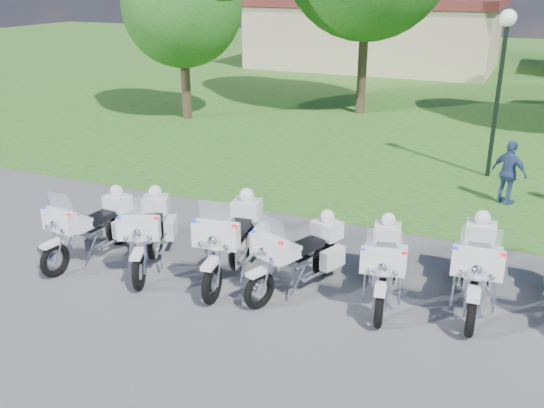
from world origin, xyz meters
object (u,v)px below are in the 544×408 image
at_px(motorcycle_5, 477,265).
at_px(bystander_c, 509,173).
at_px(motorcycle_0, 92,226).
at_px(lamp_post, 503,54).
at_px(motorcycle_2, 233,238).
at_px(motorcycle_1, 149,231).
at_px(motorcycle_4, 384,263).
at_px(motorcycle_3, 300,254).

distance_m(motorcycle_5, bystander_c, 5.37).
relative_size(motorcycle_0, lamp_post, 0.52).
distance_m(motorcycle_2, bystander_c, 7.52).
relative_size(motorcycle_0, motorcycle_1, 1.02).
xyz_separation_m(motorcycle_0, motorcycle_1, (1.22, 0.19, 0.03)).
bearing_deg(motorcycle_5, bystander_c, -95.40).
distance_m(motorcycle_1, motorcycle_4, 4.50).
distance_m(motorcycle_0, motorcycle_1, 1.24).
xyz_separation_m(motorcycle_2, lamp_post, (3.79, 8.23, 2.63)).
distance_m(motorcycle_0, motorcycle_5, 7.26).
xyz_separation_m(motorcycle_5, lamp_post, (-0.47, 7.50, 2.65)).
bearing_deg(motorcycle_2, motorcycle_1, 0.87).
bearing_deg(motorcycle_2, motorcycle_3, 172.22).
distance_m(motorcycle_1, motorcycle_5, 6.03).
distance_m(motorcycle_3, motorcycle_4, 1.49).
xyz_separation_m(motorcycle_3, motorcycle_5, (2.94, 0.73, 0.05)).
bearing_deg(motorcycle_5, motorcycle_3, 10.08).
relative_size(motorcycle_2, motorcycle_5, 1.02).
relative_size(motorcycle_0, bystander_c, 1.48).
xyz_separation_m(motorcycle_1, bystander_c, (6.09, 6.34, 0.10)).
height_order(motorcycle_5, lamp_post, lamp_post).
bearing_deg(motorcycle_5, lamp_post, -90.24).
bearing_deg(motorcycle_4, bystander_c, -116.36).
bearing_deg(motorcycle_2, motorcycle_5, -178.10).
distance_m(motorcycle_4, lamp_post, 8.44).
distance_m(motorcycle_0, motorcycle_3, 4.25).
bearing_deg(motorcycle_3, motorcycle_0, 27.04).
xyz_separation_m(motorcycle_0, lamp_post, (6.70, 8.67, 2.71)).
distance_m(motorcycle_3, lamp_post, 9.00).
bearing_deg(bystander_c, motorcycle_1, 76.00).
bearing_deg(motorcycle_3, lamp_post, -85.62).
distance_m(motorcycle_3, motorcycle_5, 3.03).
xyz_separation_m(motorcycle_4, lamp_post, (1.01, 7.93, 2.71)).
bearing_deg(motorcycle_3, motorcycle_5, -145.03).
bearing_deg(motorcycle_1, bystander_c, -157.03).
bearing_deg(motorcycle_5, motorcycle_4, 12.33).
bearing_deg(motorcycle_4, motorcycle_0, -3.24).
xyz_separation_m(motorcycle_2, motorcycle_5, (4.26, 0.73, -0.02)).
height_order(motorcycle_0, motorcycle_4, motorcycle_0).
height_order(motorcycle_4, bystander_c, bystander_c).
distance_m(motorcycle_1, bystander_c, 8.80).
bearing_deg(motorcycle_3, motorcycle_1, 25.94).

